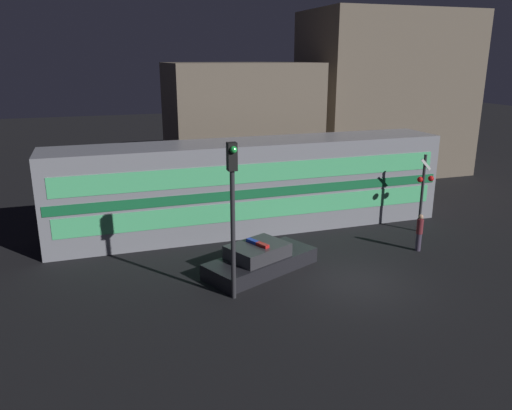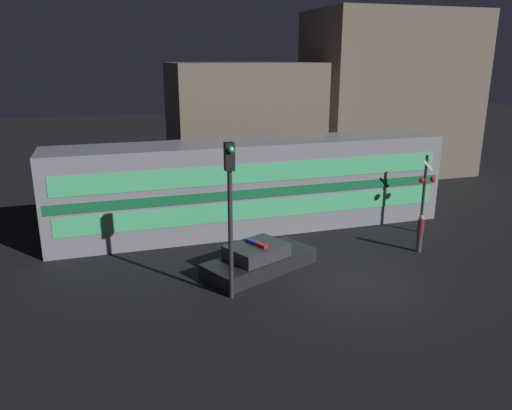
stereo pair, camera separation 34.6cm
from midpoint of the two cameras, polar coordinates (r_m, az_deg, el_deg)
ground_plane at (r=18.89m, az=10.88°, el=-8.63°), size 120.00×120.00×0.00m
train at (r=23.56m, az=-0.91°, el=2.22°), size 18.62×2.84×4.23m
police_car at (r=19.31m, az=-0.04°, el=-6.29°), size 4.86×3.49×1.23m
pedestrian at (r=22.17m, az=17.74°, el=-2.98°), size 0.27×0.27×1.62m
crossing_signal_near at (r=24.28m, az=18.19°, el=1.89°), size 0.86×0.35×3.69m
traffic_light_corner at (r=16.17m, az=-3.30°, el=0.46°), size 0.30×0.46×5.38m
building_left at (r=30.53m, az=-2.12°, el=8.77°), size 8.54×5.89×7.65m
building_center at (r=36.64m, az=14.23°, el=12.17°), size 11.00×6.66×10.93m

